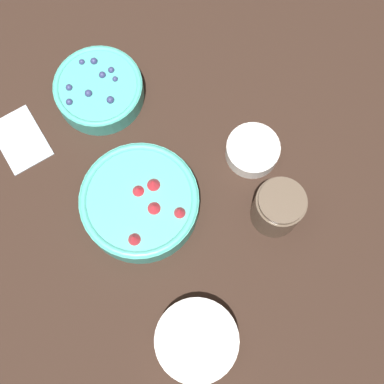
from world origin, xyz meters
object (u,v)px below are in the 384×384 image
(bowl_strawberries, at_px, (140,202))
(bowl_cream, at_px, (253,150))
(bowl_bananas, at_px, (197,341))
(bowl_blueberries, at_px, (99,89))
(jar_chocolate, at_px, (278,208))

(bowl_strawberries, relative_size, bowl_cream, 2.12)
(bowl_strawberries, distance_m, bowl_bananas, 0.28)
(bowl_blueberries, xyz_separation_m, jar_chocolate, (0.44, -0.00, 0.02))
(bowl_bananas, distance_m, bowl_cream, 0.39)
(bowl_bananas, relative_size, jar_chocolate, 1.40)
(bowl_strawberries, bearing_deg, bowl_cream, 62.79)
(jar_chocolate, bearing_deg, bowl_strawberries, -147.36)
(bowl_blueberries, relative_size, bowl_bananas, 1.21)
(bowl_strawberries, distance_m, jar_chocolate, 0.26)
(bowl_blueberries, distance_m, jar_chocolate, 0.44)
(bowl_cream, height_order, jar_chocolate, jar_chocolate)
(bowl_cream, distance_m, jar_chocolate, 0.14)
(bowl_blueberries, height_order, bowl_cream, bowl_blueberries)
(bowl_bananas, height_order, bowl_cream, bowl_bananas)
(jar_chocolate, bearing_deg, bowl_bananas, -86.53)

